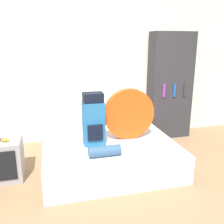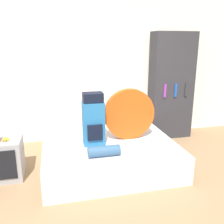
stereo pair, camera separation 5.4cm
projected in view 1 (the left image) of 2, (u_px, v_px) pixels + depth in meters
ground_plane at (125, 194)px, 3.06m from camera, size 16.00×16.00×0.00m
wall_back at (94, 70)px, 4.60m from camera, size 8.00×0.05×2.60m
bed at (109, 153)px, 3.74m from camera, size 1.90×1.59×0.39m
backpack at (94, 120)px, 3.50m from camera, size 0.30×0.25×0.75m
tent_bag at (129, 114)px, 3.72m from camera, size 0.76×0.10×0.76m
sleeping_roll at (105, 151)px, 3.19m from camera, size 0.41×0.14×0.14m
television at (0, 160)px, 3.35m from camera, size 0.57×0.46×0.55m
banana_bunch at (6, 140)px, 3.29m from camera, size 0.11×0.14×0.03m
bookshelf at (170, 86)px, 4.76m from camera, size 0.79×0.38×1.99m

